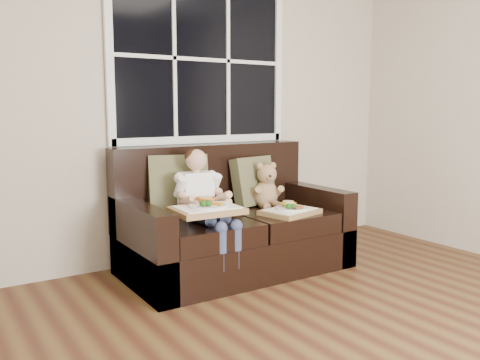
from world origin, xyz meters
TOP-DOWN VIEW (x-y plane):
  - room_walls at (0.00, 0.00)m, footprint 4.52×5.02m
  - window_back at (0.25, 2.48)m, footprint 1.62×0.04m
  - loveseat at (0.25, 2.02)m, footprint 1.70×0.92m
  - pillow_left at (-0.13, 2.17)m, footprint 0.49×0.31m
  - pillow_right at (0.56, 2.17)m, footprint 0.43×0.26m
  - child at (-0.07, 1.90)m, footprint 0.35×0.58m
  - teddy_bear at (0.61, 2.05)m, footprint 0.26×0.31m
  - tray_left at (-0.15, 1.69)m, footprint 0.48×0.37m
  - tray_right at (0.58, 1.71)m, footprint 0.48×0.40m

SIDE VIEW (x-z plane):
  - loveseat at x=0.25m, z-range -0.17..0.79m
  - tray_right at x=0.58m, z-range 0.43..0.53m
  - tray_left at x=-0.15m, z-range 0.53..0.63m
  - teddy_bear at x=0.61m, z-range 0.41..0.79m
  - child at x=-0.07m, z-range 0.23..1.02m
  - pillow_right at x=0.56m, z-range 0.44..0.86m
  - pillow_left at x=-0.13m, z-range 0.44..0.91m
  - room_walls at x=0.00m, z-range 0.24..2.95m
  - window_back at x=0.25m, z-range 0.96..2.33m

